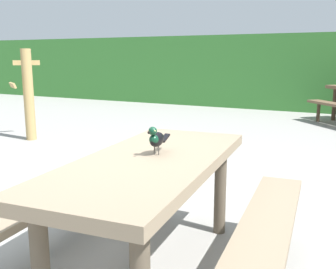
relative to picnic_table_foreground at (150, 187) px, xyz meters
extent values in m
plane|color=gray|center=(-0.36, 0.24, -0.56)|extent=(60.00, 60.00, 0.00)
cube|color=#387A33|center=(-0.36, 9.12, 0.39)|extent=(28.00, 2.38, 1.89)
cube|color=#84725B|center=(0.00, 0.00, 0.15)|extent=(0.93, 1.86, 0.07)
cylinder|color=brown|center=(-0.20, -0.72, -0.22)|extent=(0.09, 0.09, 0.67)
cylinder|color=brown|center=(-0.33, 0.67, -0.22)|extent=(0.09, 0.09, 0.67)
cylinder|color=brown|center=(0.20, 0.72, -0.22)|extent=(0.09, 0.09, 0.67)
cube|color=#84725B|center=(-0.70, -0.07, -0.14)|extent=(0.44, 1.73, 0.05)
cylinder|color=brown|center=(-0.76, 0.57, -0.36)|extent=(0.07, 0.07, 0.39)
cube|color=#84725B|center=(0.70, 0.07, -0.14)|extent=(0.44, 1.73, 0.05)
cylinder|color=brown|center=(0.64, 0.70, -0.36)|extent=(0.07, 0.07, 0.39)
ellipsoid|color=black|center=(0.00, 0.09, 0.28)|extent=(0.08, 0.15, 0.09)
ellipsoid|color=#0F3823|center=(0.00, 0.05, 0.29)|extent=(0.06, 0.07, 0.06)
sphere|color=#0F3823|center=(0.00, 0.03, 0.34)|extent=(0.05, 0.05, 0.05)
sphere|color=#EAE08C|center=(0.02, 0.02, 0.35)|extent=(0.01, 0.01, 0.01)
sphere|color=#EAE08C|center=(-0.01, 0.02, 0.35)|extent=(0.01, 0.01, 0.01)
cone|color=black|center=(0.01, -0.01, 0.34)|extent=(0.02, 0.03, 0.02)
cube|color=black|center=(-0.01, 0.21, 0.27)|extent=(0.04, 0.10, 0.04)
cylinder|color=#47423D|center=(0.02, 0.08, 0.21)|extent=(0.01, 0.01, 0.05)
cylinder|color=#47423D|center=(-0.01, 0.08, 0.21)|extent=(0.01, 0.01, 0.05)
cylinder|color=#423324|center=(0.53, 6.97, -0.22)|extent=(0.09, 0.09, 0.67)
cylinder|color=#423324|center=(0.25, 6.63, -0.36)|extent=(0.07, 0.07, 0.39)
cylinder|color=tan|center=(-3.71, 2.59, 0.17)|extent=(0.16, 0.16, 1.46)
cube|color=tan|center=(-3.84, 2.40, 0.34)|extent=(0.34, 0.24, 0.09)
cube|color=tan|center=(-3.89, 2.77, 0.68)|extent=(0.31, 0.33, 0.08)
camera|label=1|loc=(1.13, -1.98, 0.78)|focal=41.89mm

